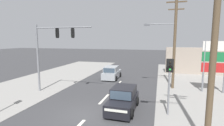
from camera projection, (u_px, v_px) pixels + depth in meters
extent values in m
plane|color=#3A3A3D|center=(90.00, 114.00, 11.07)|extent=(140.00, 140.00, 0.00)
cube|color=silver|center=(104.00, 99.00, 13.93)|extent=(0.20, 2.40, 0.01)
cube|color=silver|center=(118.00, 84.00, 18.71)|extent=(0.20, 2.40, 0.01)
cube|color=gray|center=(25.00, 88.00, 17.12)|extent=(8.00, 40.00, 0.02)
cylinder|color=brown|center=(215.00, 31.00, 6.98)|extent=(0.26, 0.26, 10.12)
cylinder|color=brown|center=(175.00, 44.00, 16.37)|extent=(0.26, 0.26, 8.55)
cube|color=brown|center=(177.00, 2.00, 15.86)|extent=(1.80, 0.12, 0.11)
cube|color=brown|center=(176.00, 9.00, 15.94)|extent=(1.40, 0.12, 0.10)
cylinder|color=slate|center=(161.00, 24.00, 16.33)|extent=(2.60, 0.36, 0.09)
cube|color=#595B60|center=(147.00, 25.00, 16.55)|extent=(0.59, 0.34, 0.18)
cylinder|color=slate|center=(38.00, 59.00, 15.70)|extent=(0.18, 0.18, 6.00)
cylinder|color=slate|center=(63.00, 28.00, 14.66)|extent=(5.20, 0.13, 0.11)
cube|color=black|center=(57.00, 33.00, 14.85)|extent=(0.20, 0.26, 0.68)
cube|color=black|center=(57.00, 33.00, 14.85)|extent=(0.04, 0.44, 0.84)
sphere|color=black|center=(56.00, 30.00, 14.85)|extent=(0.13, 0.13, 0.13)
sphere|color=black|center=(56.00, 33.00, 14.88)|extent=(0.13, 0.13, 0.13)
sphere|color=green|center=(56.00, 36.00, 14.91)|extent=(0.13, 0.13, 0.13)
cube|color=black|center=(73.00, 33.00, 14.47)|extent=(0.20, 0.26, 0.68)
cube|color=black|center=(73.00, 33.00, 14.47)|extent=(0.04, 0.44, 0.84)
sphere|color=black|center=(71.00, 30.00, 14.48)|extent=(0.13, 0.13, 0.13)
sphere|color=black|center=(71.00, 33.00, 14.51)|extent=(0.13, 0.13, 0.13)
sphere|color=green|center=(72.00, 36.00, 14.54)|extent=(0.13, 0.13, 0.13)
cylinder|color=slate|center=(169.00, 93.00, 10.81)|extent=(0.12, 0.12, 2.80)
cube|color=black|center=(170.00, 66.00, 10.58)|extent=(0.27, 0.21, 0.68)
cube|color=black|center=(170.00, 66.00, 10.58)|extent=(0.44, 0.05, 0.84)
sphere|color=black|center=(170.00, 62.00, 10.43)|extent=(0.13, 0.13, 0.13)
sphere|color=black|center=(170.00, 66.00, 10.46)|extent=(0.13, 0.13, 0.13)
sphere|color=green|center=(170.00, 70.00, 10.49)|extent=(0.13, 0.13, 0.13)
cylinder|color=slate|center=(204.00, 67.00, 15.56)|extent=(0.16, 0.16, 4.60)
cube|color=silver|center=(216.00, 46.00, 15.09)|extent=(2.10, 0.14, 0.84)
cube|color=#196B38|center=(215.00, 57.00, 15.22)|extent=(2.10, 0.14, 0.84)
cube|color=red|center=(214.00, 68.00, 15.35)|extent=(2.10, 0.14, 0.84)
cube|color=#A39384|center=(213.00, 61.00, 23.22)|extent=(12.00, 1.00, 3.60)
cube|color=black|center=(123.00, 103.00, 11.69)|extent=(1.67, 3.63, 0.76)
cube|color=black|center=(124.00, 91.00, 11.88)|extent=(1.52, 1.93, 0.64)
cube|color=#384756|center=(121.00, 96.00, 10.96)|extent=(1.36, 0.09, 0.54)
cube|color=#384756|center=(127.00, 88.00, 12.80)|extent=(1.33, 0.09, 0.51)
cube|color=white|center=(116.00, 111.00, 9.94)|extent=(1.36, 0.07, 0.14)
cylinder|color=black|center=(132.00, 114.00, 10.43)|extent=(0.19, 0.60, 0.60)
cylinder|color=black|center=(106.00, 111.00, 10.89)|extent=(0.19, 0.60, 0.60)
cylinder|color=black|center=(137.00, 101.00, 12.55)|extent=(0.19, 0.60, 0.60)
cylinder|color=black|center=(116.00, 99.00, 13.01)|extent=(0.19, 0.60, 0.60)
cube|color=#A3A8AD|center=(112.00, 74.00, 21.12)|extent=(1.65, 3.62, 0.76)
cube|color=#A3A8AD|center=(111.00, 69.00, 20.74)|extent=(1.51, 1.92, 0.64)
cube|color=#384756|center=(113.00, 68.00, 21.67)|extent=(1.36, 0.08, 0.54)
cube|color=#384756|center=(109.00, 70.00, 19.81)|extent=(1.33, 0.08, 0.51)
cube|color=white|center=(115.00, 70.00, 22.84)|extent=(1.36, 0.06, 0.14)
cylinder|color=black|center=(108.00, 74.00, 22.42)|extent=(0.19, 0.60, 0.60)
cylinder|color=black|center=(120.00, 75.00, 22.02)|extent=(0.19, 0.60, 0.60)
cylinder|color=black|center=(103.00, 78.00, 20.28)|extent=(0.19, 0.60, 0.60)
cylinder|color=black|center=(116.00, 78.00, 19.88)|extent=(0.19, 0.60, 0.60)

